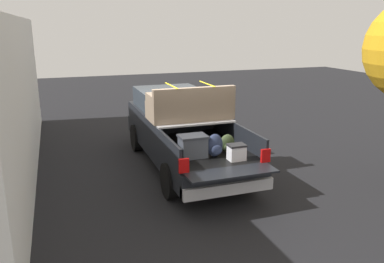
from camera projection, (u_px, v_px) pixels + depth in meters
name	position (u px, v px, depth m)	size (l,w,h in m)	color
ground_plane	(184.00, 166.00, 10.31)	(40.00, 40.00, 0.00)	black
pickup_truck	(180.00, 128.00, 10.37)	(6.05, 2.06, 2.23)	black
building_facade	(21.00, 98.00, 9.38)	(11.48, 0.36, 3.79)	white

